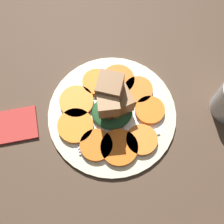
{
  "coord_description": "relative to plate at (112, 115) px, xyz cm",
  "views": [
    {
      "loc": [
        -4.44,
        -22.87,
        66.66
      ],
      "look_at": [
        0.0,
        0.0,
        4.1
      ],
      "focal_mm": 50.0,
      "sensor_mm": 36.0,
      "label": 1
    }
  ],
  "objects": [
    {
      "name": "carrot_slice_7",
      "position": [
        -0.49,
        -7.86,
        1.2
      ],
      "size": [
        7.82,
        7.82,
        1.23
      ],
      "primitive_type": "cylinder",
      "color": "#D76215",
      "rests_on": "plate"
    },
    {
      "name": "plate",
      "position": [
        0.0,
        0.0,
        0.0
      ],
      "size": [
        27.94,
        27.94,
        1.05
      ],
      "color": "beige",
      "rests_on": "table_slab"
    },
    {
      "name": "carrot_slice_2",
      "position": [
        2.77,
        7.36,
        1.2
      ],
      "size": [
        7.44,
        7.44,
        1.23
      ],
      "primitive_type": "cylinder",
      "color": "orange",
      "rests_on": "plate"
    },
    {
      "name": "fork",
      "position": [
        -0.12,
        -6.32,
        0.78
      ],
      "size": [
        17.69,
        2.5,
        0.4
      ],
      "rotation": [
        0.0,
        0.0,
        0.03
      ],
      "color": "silver",
      "rests_on": "plate"
    },
    {
      "name": "center_pile",
      "position": [
        0.14,
        0.54,
        5.38
      ],
      "size": [
        8.98,
        9.19,
        11.52
      ],
      "color": "#235128",
      "rests_on": "plate"
    },
    {
      "name": "carrot_slice_4",
      "position": [
        -7.12,
        3.96,
        1.2
      ],
      "size": [
        7.49,
        7.49,
        1.23
      ],
      "primitive_type": "cylinder",
      "color": "orange",
      "rests_on": "plate"
    },
    {
      "name": "table_slab",
      "position": [
        0.0,
        0.0,
        -1.52
      ],
      "size": [
        120.0,
        120.0,
        2.0
      ],
      "primitive_type": "cube",
      "color": "#4C3828",
      "rests_on": "ground"
    },
    {
      "name": "carrot_slice_3",
      "position": [
        -2.07,
        7.78,
        1.2
      ],
      "size": [
        6.31,
        6.31,
        1.23
      ],
      "primitive_type": "cylinder",
      "color": "orange",
      "rests_on": "plate"
    },
    {
      "name": "carrot_slice_8",
      "position": [
        4.94,
        -7.15,
        1.2
      ],
      "size": [
        6.6,
        6.6,
        1.23
      ],
      "primitive_type": "cylinder",
      "color": "orange",
      "rests_on": "plate"
    },
    {
      "name": "napkin",
      "position": [
        -22.51,
        1.57,
        -0.12
      ],
      "size": [
        12.32,
        7.39,
        0.8
      ],
      "color": "#B2332D",
      "rests_on": "table_slab"
    },
    {
      "name": "carrot_slice_1",
      "position": [
        6.72,
        4.12,
        1.2
      ],
      "size": [
        6.37,
        6.37,
        1.23
      ],
      "primitive_type": "cylinder",
      "color": "orange",
      "rests_on": "plate"
    },
    {
      "name": "carrot_slice_0",
      "position": [
        8.12,
        -1.04,
        1.2
      ],
      "size": [
        6.4,
        6.4,
        1.23
      ],
      "primitive_type": "cylinder",
      "color": "orange",
      "rests_on": "plate"
    },
    {
      "name": "carrot_slice_6",
      "position": [
        -4.58,
        -6.46,
        1.2
      ],
      "size": [
        6.83,
        6.83,
        1.23
      ],
      "primitive_type": "cylinder",
      "color": "orange",
      "rests_on": "plate"
    },
    {
      "name": "carrot_slice_5",
      "position": [
        -8.18,
        -1.49,
        1.2
      ],
      "size": [
        7.66,
        7.66,
        1.23
      ],
      "primitive_type": "cylinder",
      "color": "orange",
      "rests_on": "plate"
    }
  ]
}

